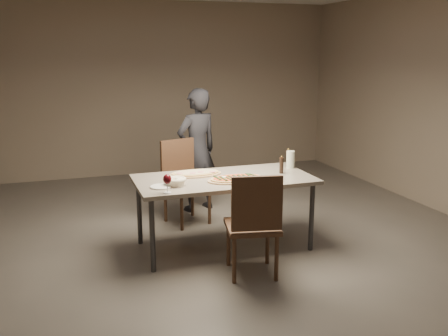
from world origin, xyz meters
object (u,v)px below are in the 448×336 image
object	(u,v)px
chair_near	(254,220)
diner	(197,150)
dining_table	(224,183)
ham_pizza	(195,173)
bread_basket	(175,181)
zucchini_pizza	(236,179)
chair_far	(183,176)
carafe	(290,160)
pepper_mill_left	(288,158)

from	to	relation	value
chair_near	diner	world-z (taller)	diner
dining_table	ham_pizza	xyz separation A→B (m)	(-0.25, 0.20, 0.07)
bread_basket	zucchini_pizza	bearing A→B (deg)	-0.85
chair_far	diner	world-z (taller)	diner
bread_basket	dining_table	bearing A→B (deg)	14.56
ham_pizza	zucchini_pizza	bearing A→B (deg)	-57.19
chair_near	diner	distance (m)	2.10
dining_table	chair_far	xyz separation A→B (m)	(-0.20, 0.94, -0.14)
dining_table	diner	world-z (taller)	diner
ham_pizza	carafe	xyz separation A→B (m)	(1.08, -0.03, 0.08)
zucchini_pizza	diner	xyz separation A→B (m)	(0.00, 1.46, 0.01)
chair_near	ham_pizza	bearing A→B (deg)	116.64
chair_far	diner	bearing A→B (deg)	-144.32
dining_table	carafe	distance (m)	0.86
pepper_mill_left	chair_near	distance (m)	1.33
zucchini_pizza	chair_near	xyz separation A→B (m)	(-0.06, -0.63, -0.22)
ham_pizza	chair_far	xyz separation A→B (m)	(0.05, 0.74, -0.21)
carafe	chair_far	distance (m)	1.32
carafe	diner	xyz separation A→B (m)	(-0.75, 1.14, -0.06)
dining_table	chair_near	size ratio (longest dim) A/B	1.84
zucchini_pizza	bread_basket	xyz separation A→B (m)	(-0.62, 0.01, 0.03)
bread_basket	chair_far	world-z (taller)	chair_far
pepper_mill_left	chair_far	world-z (taller)	chair_far
dining_table	bread_basket	distance (m)	0.57
pepper_mill_left	chair_far	size ratio (longest dim) A/B	0.21
carafe	chair_far	world-z (taller)	chair_far
chair_near	diner	size ratio (longest dim) A/B	0.63
dining_table	ham_pizza	world-z (taller)	ham_pizza
bread_basket	carafe	xyz separation A→B (m)	(1.37, 0.31, 0.05)
bread_basket	diner	size ratio (longest dim) A/B	0.14
pepper_mill_left	diner	world-z (taller)	diner
diner	pepper_mill_left	bearing A→B (deg)	105.96
carafe	bread_basket	bearing A→B (deg)	-167.14
zucchini_pizza	chair_far	xyz separation A→B (m)	(-0.28, 1.09, -0.22)
diner	chair_near	bearing A→B (deg)	69.61
carafe	chair_near	world-z (taller)	chair_near
dining_table	carafe	size ratio (longest dim) A/B	9.46
ham_pizza	dining_table	bearing A→B (deg)	-49.21
carafe	diner	size ratio (longest dim) A/B	0.12
ham_pizza	bread_basket	xyz separation A→B (m)	(-0.29, -0.34, 0.03)
pepper_mill_left	carafe	bearing A→B (deg)	-90.00
zucchini_pizza	bread_basket	size ratio (longest dim) A/B	2.79
ham_pizza	chair_near	bearing A→B (deg)	-85.16
carafe	pepper_mill_left	bearing A→B (deg)	90.00
pepper_mill_left	chair_far	bearing A→B (deg)	145.36
ham_pizza	pepper_mill_left	distance (m)	1.08
ham_pizza	bread_basket	distance (m)	0.45
ham_pizza	diner	bearing A→B (deg)	62.92
ham_pizza	pepper_mill_left	world-z (taller)	pepper_mill_left
ham_pizza	chair_far	distance (m)	0.77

